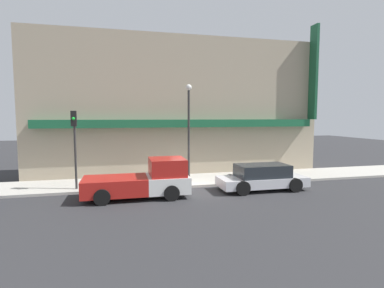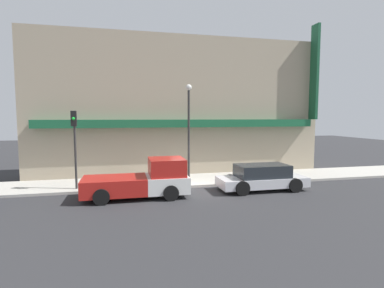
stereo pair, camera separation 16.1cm
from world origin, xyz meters
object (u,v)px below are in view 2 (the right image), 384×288
(pickup_truck, at_px, (143,180))
(traffic_light, at_px, (75,136))
(street_lamp, at_px, (189,121))
(fire_hydrant, at_px, (164,179))
(parked_car, at_px, (262,177))

(pickup_truck, bearing_deg, traffic_light, 151.89)
(pickup_truck, height_order, street_lamp, street_lamp)
(pickup_truck, height_order, fire_hydrant, pickup_truck)
(fire_hydrant, bearing_deg, pickup_truck, -124.88)
(street_lamp, xyz_separation_m, traffic_light, (-6.30, -0.88, -0.75))
(parked_car, bearing_deg, traffic_light, 168.04)
(fire_hydrant, xyz_separation_m, street_lamp, (1.64, 0.97, 3.25))
(pickup_truck, xyz_separation_m, street_lamp, (2.89, 2.77, 2.88))
(street_lamp, height_order, traffic_light, street_lamp)
(pickup_truck, relative_size, traffic_light, 1.23)
(fire_hydrant, bearing_deg, street_lamp, 30.64)
(fire_hydrant, height_order, street_lamp, street_lamp)
(pickup_truck, distance_m, traffic_light, 4.44)
(parked_car, height_order, fire_hydrant, parked_car)
(pickup_truck, xyz_separation_m, parked_car, (6.34, 0.00, -0.13))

